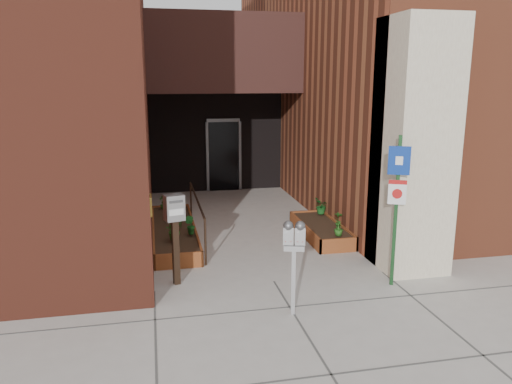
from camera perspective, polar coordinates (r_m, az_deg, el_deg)
ground at (r=8.63m, az=2.06°, el=-10.18°), size 80.00×80.00×0.00m
architecture at (r=14.79m, az=-5.29°, el=19.05°), size 20.00×14.60×10.00m
planter_left at (r=10.90m, az=-9.35°, el=-4.62°), size 0.90×3.60×0.30m
planter_right at (r=11.00m, az=7.43°, el=-4.39°), size 0.80×2.20×0.30m
handrail at (r=10.72m, az=-6.79°, el=-1.43°), size 0.04×3.34×0.90m
parking_meter at (r=7.14m, az=4.37°, el=-5.79°), size 0.33×0.19×1.42m
sign_post at (r=8.33m, az=15.81°, el=-0.36°), size 0.32×0.16×2.51m
payment_dropbox at (r=8.27m, az=-9.28°, el=-3.21°), size 0.35×0.30×1.54m
shrub_left_a at (r=9.85m, az=-9.30°, el=-4.33°), size 0.49×0.49×0.38m
shrub_left_b at (r=10.16m, az=-7.55°, el=-3.79°), size 0.28×0.28×0.37m
shrub_left_c at (r=11.30m, az=-9.84°, el=-2.10°), size 0.30×0.30×0.39m
shrub_left_d at (r=12.23m, az=-10.68°, el=-1.10°), size 0.22×0.22×0.34m
shrub_right_a at (r=10.12m, az=9.42°, el=-4.08°), size 0.22×0.22×0.32m
shrub_right_b at (r=10.66m, az=9.40°, el=-3.12°), size 0.25×0.25×0.35m
shrub_right_c at (r=11.64m, az=7.48°, el=-1.61°), size 0.44×0.44×0.37m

